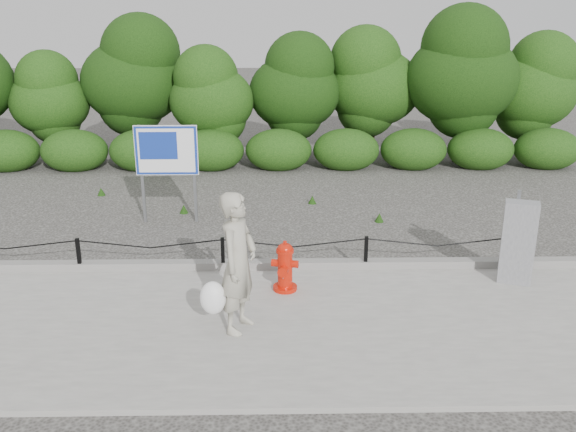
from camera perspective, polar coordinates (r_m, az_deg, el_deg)
The scene contains 9 objects.
ground at distance 10.83m, azimuth -6.05°, elevation -5.40°, with size 90.00×90.00×0.00m, color #2D2B28.
sidewalk at distance 9.02m, azimuth -7.11°, elevation -10.25°, with size 14.00×4.00×0.08m, color gray.
curb at distance 10.82m, azimuth -6.05°, elevation -4.56°, with size 14.00×0.22×0.14m, color slate.
chain_barrier at distance 10.66m, azimuth -6.13°, elevation -3.15°, with size 10.06×0.06×0.60m.
treeline at distance 18.93m, azimuth -3.12°, elevation 12.53°, with size 20.37×3.65×4.57m.
fire_hydrant at distance 9.82m, azimuth -0.29°, elevation -4.79°, with size 0.46×0.48×0.84m.
pedestrian at distance 8.44m, azimuth -4.83°, elevation -4.59°, with size 0.89×0.86×2.01m.
utility_cabinet at distance 10.71m, azimuth 20.71°, elevation -2.32°, with size 0.60×0.47×1.54m.
advertising_sign at distance 13.28m, azimuth -11.30°, elevation 5.64°, with size 1.34×0.11×2.14m.
Camera 1 is at (0.96, -9.89, 4.32)m, focal length 38.00 mm.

